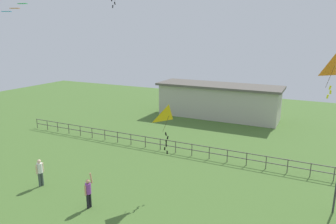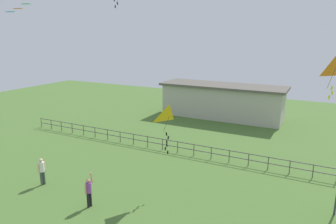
{
  "view_description": "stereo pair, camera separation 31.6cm",
  "coord_description": "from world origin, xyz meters",
  "px_view_note": "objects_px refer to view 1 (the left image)",
  "views": [
    {
      "loc": [
        6.48,
        -6.62,
        8.93
      ],
      "look_at": [
        -0.13,
        6.86,
        5.19
      ],
      "focal_mm": 33.08,
      "sensor_mm": 36.0,
      "label": 1
    },
    {
      "loc": [
        6.77,
        -6.48,
        8.93
      ],
      "look_at": [
        -0.13,
        6.86,
        5.19
      ],
      "focal_mm": 33.08,
      "sensor_mm": 36.0,
      "label": 2
    }
  ],
  "objects_px": {
    "kite_1": "(335,67)",
    "kite_3": "(169,117)",
    "person_1": "(88,191)",
    "person_2": "(40,171)"
  },
  "relations": [
    {
      "from": "kite_3",
      "to": "person_2",
      "type": "bearing_deg",
      "value": -159.92
    },
    {
      "from": "person_1",
      "to": "kite_3",
      "type": "bearing_deg",
      "value": 47.25
    },
    {
      "from": "person_1",
      "to": "kite_1",
      "type": "distance_m",
      "value": 13.73
    },
    {
      "from": "person_1",
      "to": "kite_3",
      "type": "xyz_separation_m",
      "value": [
        3.08,
        3.33,
        3.58
      ]
    },
    {
      "from": "person_1",
      "to": "kite_3",
      "type": "distance_m",
      "value": 5.77
    },
    {
      "from": "kite_1",
      "to": "kite_3",
      "type": "relative_size",
      "value": 0.76
    },
    {
      "from": "kite_1",
      "to": "kite_3",
      "type": "xyz_separation_m",
      "value": [
        -7.8,
        -1.94,
        -2.95
      ]
    },
    {
      "from": "person_1",
      "to": "kite_3",
      "type": "height_order",
      "value": "kite_3"
    },
    {
      "from": "person_1",
      "to": "kite_1",
      "type": "bearing_deg",
      "value": 25.87
    },
    {
      "from": "kite_3",
      "to": "kite_1",
      "type": "bearing_deg",
      "value": 14.0
    }
  ]
}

